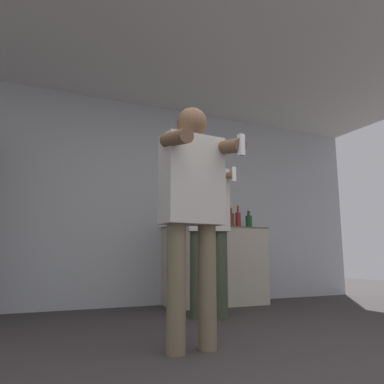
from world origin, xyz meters
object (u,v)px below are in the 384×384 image
at_px(bottle_tall_gin, 238,220).
at_px(person_man_side, 209,220).
at_px(bottle_green_wine, 231,220).
at_px(person_woman_foreground, 193,199).
at_px(bottle_short_whiskey, 249,221).

height_order(bottle_tall_gin, person_man_side, person_man_side).
distance_m(bottle_green_wine, bottle_tall_gin, 0.11).
xyz_separation_m(bottle_tall_gin, person_woman_foreground, (-1.56, -1.98, -0.10)).
height_order(bottle_short_whiskey, bottle_green_wine, bottle_green_wine).
bearing_deg(bottle_green_wine, bottle_tall_gin, -0.00).
height_order(bottle_green_wine, bottle_tall_gin, bottle_tall_gin).
relative_size(person_woman_foreground, person_man_side, 0.95).
relative_size(bottle_short_whiskey, person_man_side, 0.16).
distance_m(bottle_short_whiskey, bottle_tall_gin, 0.17).
bearing_deg(bottle_short_whiskey, bottle_green_wine, 180.00).
bearing_deg(bottle_tall_gin, person_woman_foreground, -128.27).
bearing_deg(person_man_side, bottle_short_whiskey, 39.85).
xyz_separation_m(bottle_green_wine, bottle_tall_gin, (0.11, -0.00, 0.01)).
height_order(bottle_short_whiskey, bottle_tall_gin, bottle_tall_gin).
bearing_deg(bottle_green_wine, person_woman_foreground, -126.32).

